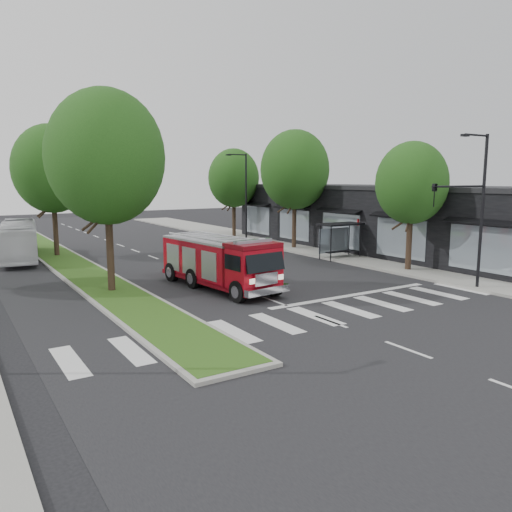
{
  "coord_description": "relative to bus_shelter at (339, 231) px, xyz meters",
  "views": [
    {
      "loc": [
        -13.07,
        -19.0,
        5.76
      ],
      "look_at": [
        0.59,
        2.62,
        1.8
      ],
      "focal_mm": 35.0,
      "sensor_mm": 36.0,
      "label": 1
    }
  ],
  "objects": [
    {
      "name": "ground",
      "position": [
        -11.2,
        -8.15,
        -2.04
      ],
      "size": [
        140.0,
        140.0,
        0.0
      ],
      "primitive_type": "plane",
      "color": "black",
      "rests_on": "ground"
    },
    {
      "name": "sidewalk_right",
      "position": [
        1.3,
        1.85,
        -1.96
      ],
      "size": [
        5.0,
        80.0,
        0.15
      ],
      "primitive_type": "cube",
      "color": "gray",
      "rests_on": "ground"
    },
    {
      "name": "median",
      "position": [
        -17.2,
        9.85,
        -1.96
      ],
      "size": [
        3.0,
        50.0,
        0.15
      ],
      "color": "gray",
      "rests_on": "ground"
    },
    {
      "name": "storefront_row",
      "position": [
        5.8,
        1.85,
        0.46
      ],
      "size": [
        8.0,
        30.0,
        5.0
      ],
      "primitive_type": "cube",
      "color": "black",
      "rests_on": "ground"
    },
    {
      "name": "bus_shelter",
      "position": [
        0.0,
        0.0,
        0.0
      ],
      "size": [
        3.2,
        1.6,
        2.61
      ],
      "color": "black",
      "rests_on": "ground"
    },
    {
      "name": "tree_right_near",
      "position": [
        0.3,
        -6.15,
        3.47
      ],
      "size": [
        4.4,
        4.4,
        8.05
      ],
      "color": "black",
      "rests_on": "ground"
    },
    {
      "name": "tree_right_mid",
      "position": [
        0.3,
        5.85,
        4.45
      ],
      "size": [
        5.6,
        5.6,
        9.72
      ],
      "color": "black",
      "rests_on": "ground"
    },
    {
      "name": "tree_right_far",
      "position": [
        0.3,
        15.85,
        3.8
      ],
      "size": [
        5.0,
        5.0,
        8.73
      ],
      "color": "black",
      "rests_on": "ground"
    },
    {
      "name": "tree_median_near",
      "position": [
        -17.2,
        -2.15,
        4.77
      ],
      "size": [
        5.8,
        5.8,
        10.16
      ],
      "color": "black",
      "rests_on": "ground"
    },
    {
      "name": "tree_median_far",
      "position": [
        -17.2,
        11.85,
        4.45
      ],
      "size": [
        5.6,
        5.6,
        9.72
      ],
      "color": "black",
      "rests_on": "ground"
    },
    {
      "name": "streetlight_right_near",
      "position": [
        -1.59,
        -11.65,
        2.63
      ],
      "size": [
        4.08,
        0.22,
        8.0
      ],
      "color": "black",
      "rests_on": "ground"
    },
    {
      "name": "streetlight_right_far",
      "position": [
        -0.85,
        11.85,
        2.44
      ],
      "size": [
        2.11,
        0.2,
        8.0
      ],
      "color": "black",
      "rests_on": "ground"
    },
    {
      "name": "fire_engine",
      "position": [
        -12.01,
        -4.07,
        -0.66
      ],
      "size": [
        3.35,
        8.54,
        2.89
      ],
      "rotation": [
        0.0,
        0.0,
        0.1
      ],
      "color": "#61050D",
      "rests_on": "ground"
    },
    {
      "name": "city_bus",
      "position": [
        -19.7,
        12.01,
        -0.64
      ],
      "size": [
        3.77,
        10.28,
        2.8
      ],
      "primitive_type": "imported",
      "rotation": [
        0.0,
        0.0,
        -0.14
      ],
      "color": "silver",
      "rests_on": "ground"
    }
  ]
}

